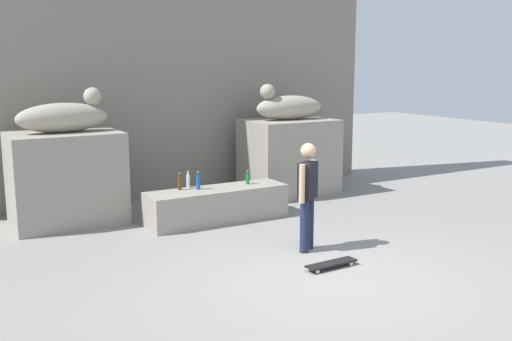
{
  "coord_description": "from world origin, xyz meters",
  "views": [
    {
      "loc": [
        -4.57,
        -5.98,
        2.83
      ],
      "look_at": [
        0.17,
        2.19,
        1.1
      ],
      "focal_mm": 40.9,
      "sensor_mm": 36.0,
      "label": 1
    }
  ],
  "objects_px": {
    "statue_reclining_right": "(288,107)",
    "bottle_blue": "(198,182)",
    "bottle_clear": "(188,181)",
    "bottle_green": "(248,179)",
    "skateboard": "(331,264)",
    "statue_reclining_left": "(65,116)",
    "skater": "(307,192)",
    "bottle_brown": "(180,183)"
  },
  "relations": [
    {
      "from": "bottle_blue",
      "to": "bottle_brown",
      "type": "relative_size",
      "value": 1.07
    },
    {
      "from": "bottle_brown",
      "to": "statue_reclining_left",
      "type": "bearing_deg",
      "value": 148.9
    },
    {
      "from": "skateboard",
      "to": "bottle_blue",
      "type": "bearing_deg",
      "value": -80.98
    },
    {
      "from": "statue_reclining_right",
      "to": "bottle_clear",
      "type": "distance_m",
      "value": 3.18
    },
    {
      "from": "bottle_blue",
      "to": "statue_reclining_left",
      "type": "bearing_deg",
      "value": 150.0
    },
    {
      "from": "statue_reclining_left",
      "to": "skateboard",
      "type": "distance_m",
      "value": 5.37
    },
    {
      "from": "bottle_brown",
      "to": "skater",
      "type": "bearing_deg",
      "value": -66.67
    },
    {
      "from": "skateboard",
      "to": "bottle_brown",
      "type": "relative_size",
      "value": 2.59
    },
    {
      "from": "statue_reclining_right",
      "to": "bottle_brown",
      "type": "distance_m",
      "value": 3.37
    },
    {
      "from": "skater",
      "to": "statue_reclining_left",
      "type": "bearing_deg",
      "value": -85.06
    },
    {
      "from": "statue_reclining_right",
      "to": "bottle_blue",
      "type": "distance_m",
      "value": 3.15
    },
    {
      "from": "bottle_green",
      "to": "bottle_clear",
      "type": "xyz_separation_m",
      "value": [
        -1.11,
        0.23,
        0.03
      ]
    },
    {
      "from": "statue_reclining_right",
      "to": "skateboard",
      "type": "height_order",
      "value": "statue_reclining_right"
    },
    {
      "from": "bottle_brown",
      "to": "bottle_clear",
      "type": "bearing_deg",
      "value": 18.21
    },
    {
      "from": "statue_reclining_left",
      "to": "bottle_clear",
      "type": "height_order",
      "value": "statue_reclining_left"
    },
    {
      "from": "statue_reclining_left",
      "to": "bottle_clear",
      "type": "relative_size",
      "value": 5.18
    },
    {
      "from": "statue_reclining_right",
      "to": "bottle_clear",
      "type": "height_order",
      "value": "statue_reclining_right"
    },
    {
      "from": "bottle_green",
      "to": "bottle_clear",
      "type": "height_order",
      "value": "bottle_clear"
    },
    {
      "from": "bottle_clear",
      "to": "skater",
      "type": "bearing_deg",
      "value": -71.09
    },
    {
      "from": "statue_reclining_right",
      "to": "skater",
      "type": "relative_size",
      "value": 0.97
    },
    {
      "from": "statue_reclining_left",
      "to": "statue_reclining_right",
      "type": "relative_size",
      "value": 1.01
    },
    {
      "from": "statue_reclining_right",
      "to": "skater",
      "type": "xyz_separation_m",
      "value": [
        -1.92,
        -3.48,
        -1.0
      ]
    },
    {
      "from": "statue_reclining_right",
      "to": "skateboard",
      "type": "xyz_separation_m",
      "value": [
        -2.07,
        -4.31,
        -1.86
      ]
    },
    {
      "from": "bottle_green",
      "to": "skateboard",
      "type": "bearing_deg",
      "value": -97.28
    },
    {
      "from": "skater",
      "to": "bottle_green",
      "type": "bearing_deg",
      "value": -129.7
    },
    {
      "from": "bottle_green",
      "to": "statue_reclining_right",
      "type": "bearing_deg",
      "value": 35.45
    },
    {
      "from": "skateboard",
      "to": "bottle_blue",
      "type": "distance_m",
      "value": 3.27
    },
    {
      "from": "statue_reclining_right",
      "to": "skateboard",
      "type": "relative_size",
      "value": 2.0
    },
    {
      "from": "skateboard",
      "to": "bottle_clear",
      "type": "distance_m",
      "value": 3.48
    },
    {
      "from": "statue_reclining_right",
      "to": "bottle_brown",
      "type": "xyz_separation_m",
      "value": [
        -2.98,
        -1.03,
        -1.19
      ]
    },
    {
      "from": "skateboard",
      "to": "bottle_green",
      "type": "height_order",
      "value": "bottle_green"
    },
    {
      "from": "skateboard",
      "to": "bottle_blue",
      "type": "height_order",
      "value": "bottle_blue"
    },
    {
      "from": "bottle_green",
      "to": "bottle_clear",
      "type": "relative_size",
      "value": 0.82
    },
    {
      "from": "skater",
      "to": "skateboard",
      "type": "bearing_deg",
      "value": 46.1
    },
    {
      "from": "bottle_clear",
      "to": "bottle_brown",
      "type": "xyz_separation_m",
      "value": [
        -0.2,
        -0.06,
        -0.0
      ]
    },
    {
      "from": "bottle_green",
      "to": "bottle_blue",
      "type": "bearing_deg",
      "value": 178.28
    },
    {
      "from": "bottle_clear",
      "to": "bottle_blue",
      "type": "bearing_deg",
      "value": -61.17
    },
    {
      "from": "bottle_blue",
      "to": "bottle_clear",
      "type": "distance_m",
      "value": 0.22
    },
    {
      "from": "statue_reclining_right",
      "to": "skater",
      "type": "bearing_deg",
      "value": 62.37
    },
    {
      "from": "skateboard",
      "to": "bottle_brown",
      "type": "distance_m",
      "value": 3.47
    },
    {
      "from": "bottle_clear",
      "to": "bottle_brown",
      "type": "bearing_deg",
      "value": -161.79
    },
    {
      "from": "statue_reclining_left",
      "to": "bottle_brown",
      "type": "bearing_deg",
      "value": -34.4
    }
  ]
}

